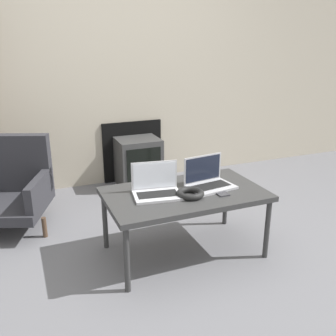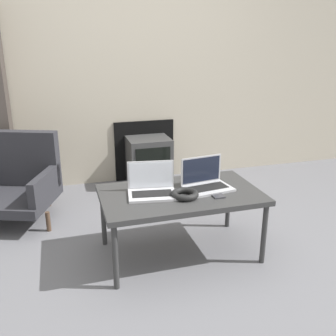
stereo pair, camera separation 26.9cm
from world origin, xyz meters
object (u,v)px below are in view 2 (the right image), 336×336
at_px(headphones, 185,194).
at_px(armchair, 16,180).
at_px(laptop_left, 152,187).
at_px(tv, 149,162).
at_px(laptop_right, 206,182).
at_px(phone, 216,194).

relative_size(headphones, armchair, 0.23).
distance_m(laptop_left, tv, 1.43).
height_order(laptop_left, armchair, armchair).
xyz_separation_m(laptop_right, headphones, (-0.19, -0.12, -0.03)).
bearing_deg(armchair, phone, -17.28).
relative_size(laptop_right, headphones, 1.85).
bearing_deg(phone, laptop_left, 160.52).
distance_m(laptop_right, headphones, 0.23).
bearing_deg(laptop_right, phone, -90.30).
bearing_deg(armchair, tv, 40.37).
xyz_separation_m(laptop_left, tv, (0.31, 1.37, -0.26)).
height_order(laptop_right, tv, laptop_right).
distance_m(laptop_left, phone, 0.44).
distance_m(laptop_right, phone, 0.15).
relative_size(laptop_left, armchair, 0.42).
xyz_separation_m(laptop_right, armchair, (-1.34, 0.93, -0.18)).
bearing_deg(laptop_left, tv, 86.10).
xyz_separation_m(laptop_left, phone, (0.41, -0.15, -0.04)).
bearing_deg(headphones, phone, -6.97).
xyz_separation_m(headphones, tv, (0.12, 1.49, -0.24)).
bearing_deg(phone, armchair, 141.58).
distance_m(phone, tv, 1.54).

